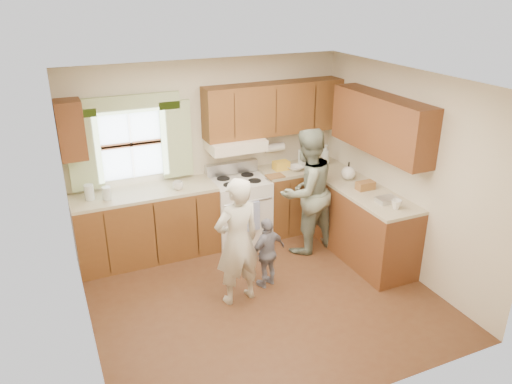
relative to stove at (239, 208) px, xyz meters
name	(u,v)px	position (x,y,z in m)	size (l,w,h in m)	color
room	(263,198)	(-0.30, -1.44, 0.78)	(3.80, 3.80, 3.80)	#4D2B18
kitchen_fixtures	(271,189)	(0.31, -0.36, 0.37)	(3.80, 2.25, 2.15)	#4B2B10
stove	(239,208)	(0.00, 0.00, 0.00)	(0.76, 0.67, 1.07)	silver
woman_left	(237,242)	(-0.58, -1.38, 0.29)	(0.55, 0.36, 1.51)	beige
woman_right	(306,192)	(0.70, -0.64, 0.39)	(0.83, 0.64, 1.70)	#243725
child	(268,253)	(-0.14, -1.25, -0.02)	(0.52, 0.22, 0.89)	gray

